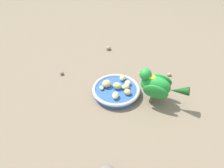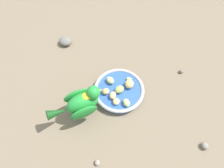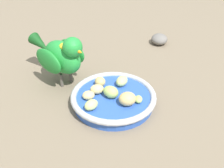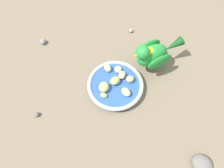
{
  "view_description": "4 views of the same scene",
  "coord_description": "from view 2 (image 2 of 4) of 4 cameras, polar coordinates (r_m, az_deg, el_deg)",
  "views": [
    {
      "loc": [
        -0.56,
        -0.33,
        0.6
      ],
      "look_at": [
        -0.0,
        0.03,
        0.05
      ],
      "focal_mm": 33.31,
      "sensor_mm": 36.0,
      "label": 1
    },
    {
      "loc": [
        0.38,
        -0.12,
        0.72
      ],
      "look_at": [
        -0.02,
        -0.02,
        0.05
      ],
      "focal_mm": 32.14,
      "sensor_mm": 36.0,
      "label": 2
    },
    {
      "loc": [
        0.31,
        0.42,
        0.41
      ],
      "look_at": [
        0.01,
        0.02,
        0.07
      ],
      "focal_mm": 43.62,
      "sensor_mm": 36.0,
      "label": 3
    },
    {
      "loc": [
        -0.3,
        0.11,
        0.63
      ],
      "look_at": [
        -0.02,
        0.03,
        0.06
      ],
      "focal_mm": 30.6,
      "sensor_mm": 36.0,
      "label": 4
    }
  ],
  "objects": [
    {
      "name": "ground_plane",
      "position": [
        0.82,
        1.42,
        -2.59
      ],
      "size": [
        4.0,
        4.0,
        0.0
      ],
      "primitive_type": "plane",
      "color": "#756651"
    },
    {
      "name": "feeding_bowl",
      "position": [
        0.8,
        2.04,
        -2.0
      ],
      "size": [
        0.2,
        0.2,
        0.03
      ],
      "color": "#2D56B7",
      "rests_on": "ground_plane"
    },
    {
      "name": "apple_piece_0",
      "position": [
        0.78,
        2.15,
        -1.54
      ],
      "size": [
        0.04,
        0.04,
        0.03
      ],
      "primitive_type": "ellipsoid",
      "rotation": [
        0.0,
        0.0,
        5.03
      ],
      "color": "#B2CC66",
      "rests_on": "feeding_bowl"
    },
    {
      "name": "apple_piece_1",
      "position": [
        0.8,
        4.94,
        0.02
      ],
      "size": [
        0.05,
        0.05,
        0.03
      ],
      "primitive_type": "ellipsoid",
      "rotation": [
        0.0,
        0.0,
        5.85
      ],
      "color": "tan",
      "rests_on": "feeding_bowl"
    },
    {
      "name": "apple_piece_2",
      "position": [
        0.77,
        0.24,
        -3.24
      ],
      "size": [
        0.04,
        0.04,
        0.02
      ],
      "primitive_type": "ellipsoid",
      "rotation": [
        0.0,
        0.0,
        5.75
      ],
      "color": "#E5C67F",
      "rests_on": "feeding_bowl"
    },
    {
      "name": "apple_piece_3",
      "position": [
        0.81,
        -0.5,
        1.06
      ],
      "size": [
        0.04,
        0.04,
        0.02
      ],
      "primitive_type": "ellipsoid",
      "rotation": [
        0.0,
        0.0,
        0.44
      ],
      "color": "#C6D17A",
      "rests_on": "feeding_bowl"
    },
    {
      "name": "apple_piece_4",
      "position": [
        0.78,
        -1.71,
        -2.37
      ],
      "size": [
        0.03,
        0.03,
        0.02
      ],
      "primitive_type": "ellipsoid",
      "rotation": [
        0.0,
        0.0,
        1.46
      ],
      "color": "tan",
      "rests_on": "feeding_bowl"
    },
    {
      "name": "apple_piece_5",
      "position": [
        0.76,
        4.13,
        -5.32
      ],
      "size": [
        0.04,
        0.03,
        0.02
      ],
      "primitive_type": "ellipsoid",
      "rotation": [
        0.0,
        0.0,
        3.29
      ],
      "color": "#C6D17A",
      "rests_on": "feeding_bowl"
    },
    {
      "name": "apple_piece_6",
      "position": [
        0.76,
        1.2,
        -4.99
      ],
      "size": [
        0.04,
        0.03,
        0.02
      ],
      "primitive_type": "ellipsoid",
      "rotation": [
        0.0,
        0.0,
        2.84
      ],
      "color": "#E5C67F",
      "rests_on": "feeding_bowl"
    },
    {
      "name": "apple_piece_7",
      "position": [
        0.82,
        4.89,
        1.36
      ],
      "size": [
        0.03,
        0.03,
        0.01
      ],
      "primitive_type": "ellipsoid",
      "rotation": [
        0.0,
        0.0,
        0.88
      ],
      "color": "#B2CC66",
      "rests_on": "feeding_bowl"
    },
    {
      "name": "parrot",
      "position": [
        0.71,
        -8.69,
        -5.29
      ],
      "size": [
        0.11,
        0.21,
        0.15
      ],
      "rotation": [
        0.0,
        0.0,
        1.74
      ],
      "color": "#59544C",
      "rests_on": "ground_plane"
    },
    {
      "name": "rock_large",
      "position": [
        0.99,
        -13.16,
        11.8
      ],
      "size": [
        0.08,
        0.08,
        0.03
      ],
      "primitive_type": "ellipsoid",
      "rotation": [
        0.0,
        0.0,
        3.92
      ],
      "color": "slate",
      "rests_on": "ground_plane"
    },
    {
      "name": "pebble_0",
      "position": [
        0.8,
        24.89,
        -15.66
      ],
      "size": [
        0.03,
        0.03,
        0.02
      ],
      "primitive_type": "ellipsoid",
      "rotation": [
        0.0,
        0.0,
        3.31
      ],
      "color": "gray",
      "rests_on": "ground_plane"
    },
    {
      "name": "pebble_1",
      "position": [
        0.72,
        -4.18,
        -21.42
      ],
      "size": [
        0.02,
        0.02,
        0.01
      ],
      "primitive_type": "ellipsoid",
      "rotation": [
        0.0,
        0.0,
        2.91
      ],
      "color": "gray",
      "rests_on": "ground_plane"
    },
    {
      "name": "pebble_2",
      "position": [
        0.92,
        19.09,
        3.4
      ],
      "size": [
        0.02,
        0.02,
        0.02
      ],
      "primitive_type": "ellipsoid",
      "rotation": [
        0.0,
        0.0,
        1.49
      ],
      "color": "slate",
      "rests_on": "ground_plane"
    }
  ]
}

